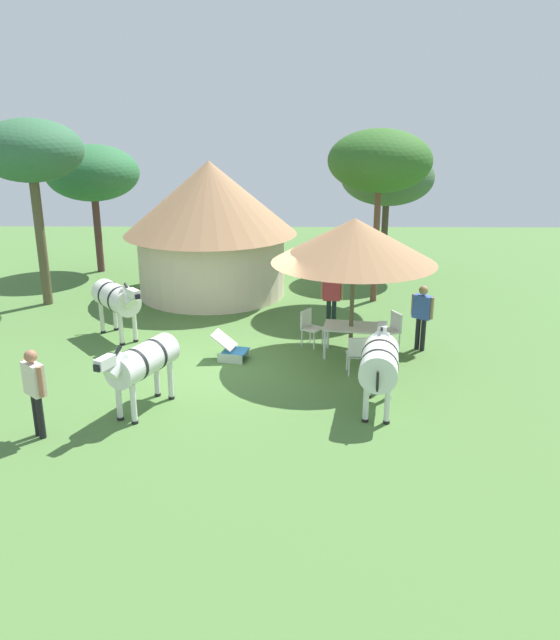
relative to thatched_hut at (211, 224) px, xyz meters
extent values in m
plane|color=#4D7538|center=(1.30, -5.86, -2.24)|extent=(36.00, 36.00, 0.00)
cylinder|color=beige|center=(0.00, 0.00, -1.27)|extent=(4.53, 4.53, 1.94)
cone|color=#A77B55|center=(0.00, 0.00, 0.80)|extent=(5.34, 5.34, 2.20)
cylinder|color=brown|center=(3.88, -5.29, -1.10)|extent=(0.10, 0.10, 2.26)
cone|color=#9F734D|center=(3.88, -5.29, 0.54)|extent=(3.79, 3.79, 1.02)
cube|color=silver|center=(3.88, -5.29, -1.52)|extent=(1.40, 1.03, 0.04)
cylinder|color=silver|center=(3.37, -4.85, -1.89)|extent=(0.06, 0.06, 0.70)
cylinder|color=silver|center=(4.51, -5.04, -1.89)|extent=(0.06, 0.06, 0.70)
cylinder|color=silver|center=(3.25, -5.54, -1.89)|extent=(0.06, 0.06, 0.70)
cylinder|color=silver|center=(4.39, -5.74, -1.89)|extent=(0.06, 0.06, 0.70)
cube|color=white|center=(3.91, -6.38, -1.79)|extent=(0.45, 0.43, 0.04)
cube|color=white|center=(3.92, -6.57, -1.56)|extent=(0.44, 0.05, 0.45)
cylinder|color=white|center=(3.72, -6.21, -2.01)|extent=(0.04, 0.04, 0.45)
cylinder|color=white|center=(4.10, -6.19, -2.01)|extent=(0.04, 0.04, 0.45)
cylinder|color=white|center=(3.73, -6.57, -2.01)|extent=(0.04, 0.04, 0.45)
cylinder|color=white|center=(4.11, -6.55, -2.01)|extent=(0.04, 0.04, 0.45)
cube|color=silver|center=(4.86, -4.83, -1.79)|extent=(0.57, 0.58, 0.04)
cube|color=silver|center=(5.03, -4.74, -1.56)|extent=(0.22, 0.41, 0.45)
cylinder|color=silver|center=(4.78, -5.07, -2.01)|extent=(0.04, 0.04, 0.45)
cylinder|color=silver|center=(4.62, -4.73, -2.01)|extent=(0.04, 0.04, 0.45)
cylinder|color=silver|center=(5.11, -4.92, -2.01)|extent=(0.04, 0.04, 0.45)
cylinder|color=silver|center=(4.94, -4.58, -2.01)|extent=(0.04, 0.04, 0.45)
cube|color=silver|center=(2.99, -4.66, -1.79)|extent=(0.60, 0.60, 0.04)
cube|color=silver|center=(2.84, -4.55, -1.56)|extent=(0.29, 0.38, 0.45)
cylinder|color=silver|center=(3.25, -4.61, -2.01)|extent=(0.04, 0.04, 0.45)
cylinder|color=silver|center=(3.03, -4.92, -2.01)|extent=(0.04, 0.04, 0.45)
cylinder|color=silver|center=(2.95, -4.40, -2.01)|extent=(0.04, 0.04, 0.45)
cylinder|color=silver|center=(2.73, -4.71, -2.01)|extent=(0.04, 0.04, 0.45)
cylinder|color=black|center=(5.55, -4.87, -1.83)|extent=(0.12, 0.12, 0.81)
cylinder|color=black|center=(5.66, -4.96, -1.83)|extent=(0.12, 0.12, 0.81)
cube|color=#3858B1|center=(5.61, -4.91, -1.14)|extent=(0.47, 0.43, 0.57)
cylinder|color=#9B7552|center=(5.41, -4.75, -1.12)|extent=(0.08, 0.08, 0.54)
cylinder|color=#9B7552|center=(5.80, -5.07, -1.12)|extent=(0.08, 0.08, 0.54)
sphere|color=#9B7552|center=(5.61, -4.91, -0.73)|extent=(0.22, 0.22, 0.22)
cylinder|color=black|center=(3.61, -3.44, -1.83)|extent=(0.12, 0.12, 0.82)
cylinder|color=black|center=(3.47, -3.43, -1.83)|extent=(0.12, 0.12, 0.82)
cube|color=#B93541|center=(3.54, -3.43, -1.13)|extent=(0.46, 0.26, 0.58)
cylinder|color=#A07956|center=(3.79, -3.46, -1.11)|extent=(0.09, 0.09, 0.54)
cylinder|color=#A07956|center=(3.29, -3.40, -1.11)|extent=(0.09, 0.09, 0.54)
sphere|color=#A07956|center=(3.54, -3.43, -0.71)|extent=(0.22, 0.22, 0.22)
cylinder|color=black|center=(-2.11, -9.28, -1.82)|extent=(0.12, 0.12, 0.83)
cylinder|color=black|center=(-2.00, -9.38, -1.82)|extent=(0.12, 0.12, 0.83)
cube|color=beige|center=(-2.05, -9.33, -1.11)|extent=(0.47, 0.45, 0.59)
cylinder|color=#A3684C|center=(-2.24, -9.16, -1.10)|extent=(0.09, 0.09, 0.55)
cylinder|color=#A3684C|center=(-1.86, -9.50, -1.10)|extent=(0.09, 0.09, 0.55)
sphere|color=#A3684C|center=(-2.05, -9.33, -0.69)|extent=(0.22, 0.22, 0.22)
cube|color=teal|center=(1.16, -5.61, -2.02)|extent=(0.66, 0.64, 0.03)
cube|color=silver|center=(0.89, -5.54, -1.78)|extent=(0.61, 0.62, 0.38)
cube|color=beige|center=(1.17, -5.34, -2.13)|extent=(0.60, 0.18, 0.22)
cube|color=beige|center=(1.05, -5.85, -2.13)|extent=(0.60, 0.18, 0.22)
cylinder|color=silver|center=(-1.97, -4.10, -1.17)|extent=(1.48, 1.60, 0.67)
cylinder|color=black|center=(-2.16, -3.87, -1.17)|extent=(0.58, 0.49, 0.69)
cylinder|color=black|center=(-1.79, -4.31, -1.17)|extent=(0.58, 0.49, 0.69)
cylinder|color=silver|center=(-1.49, -4.69, -0.99)|extent=(0.58, 0.61, 0.51)
cube|color=silver|center=(-1.31, -4.90, -0.83)|extent=(0.39, 0.42, 0.20)
cube|color=black|center=(-1.20, -5.04, -0.86)|extent=(0.17, 0.17, 0.12)
cube|color=black|center=(-1.49, -4.69, -0.79)|extent=(0.26, 0.31, 0.28)
cylinder|color=silver|center=(-1.46, -4.43, -1.83)|extent=(0.11, 0.11, 0.81)
cylinder|color=black|center=(-1.46, -4.43, -2.21)|extent=(0.13, 0.13, 0.06)
cylinder|color=silver|center=(-1.75, -4.66, -1.83)|extent=(0.11, 0.11, 0.81)
cylinder|color=black|center=(-1.75, -4.66, -2.21)|extent=(0.13, 0.13, 0.06)
cylinder|color=silver|center=(-2.18, -3.54, -1.83)|extent=(0.11, 0.11, 0.81)
cylinder|color=black|center=(-2.18, -3.54, -2.21)|extent=(0.13, 0.13, 0.06)
cylinder|color=silver|center=(-2.47, -3.77, -1.83)|extent=(0.11, 0.11, 0.81)
cylinder|color=black|center=(-2.47, -3.77, -2.21)|extent=(0.13, 0.13, 0.06)
cylinder|color=black|center=(-2.47, -3.48, -1.27)|extent=(0.19, 0.21, 0.53)
cylinder|color=silver|center=(-0.38, -8.21, -1.21)|extent=(1.22, 1.67, 0.62)
cylinder|color=black|center=(-0.25, -7.93, -1.21)|extent=(0.61, 0.34, 0.63)
cylinder|color=black|center=(-0.50, -8.47, -1.21)|extent=(0.61, 0.34, 0.63)
cylinder|color=silver|center=(-0.71, -8.91, -1.03)|extent=(0.48, 0.60, 0.49)
cube|color=silver|center=(-0.83, -9.17, -0.87)|extent=(0.33, 0.44, 0.20)
cube|color=black|center=(-0.90, -9.33, -0.90)|extent=(0.16, 0.16, 0.12)
cube|color=black|center=(-0.71, -8.91, -0.83)|extent=(0.19, 0.35, 0.28)
cylinder|color=silver|center=(-0.48, -8.82, -1.84)|extent=(0.11, 0.11, 0.80)
cylinder|color=black|center=(-0.48, -8.82, -2.21)|extent=(0.13, 0.13, 0.06)
cylinder|color=silver|center=(-0.78, -8.67, -1.84)|extent=(0.11, 0.11, 0.80)
cylinder|color=black|center=(-0.78, -8.67, -2.21)|extent=(0.13, 0.13, 0.06)
cylinder|color=silver|center=(0.02, -7.75, -1.84)|extent=(0.11, 0.11, 0.80)
cylinder|color=black|center=(0.02, -7.75, -2.21)|extent=(0.13, 0.13, 0.06)
cylinder|color=silver|center=(-0.28, -7.61, -1.84)|extent=(0.11, 0.11, 0.80)
cylinder|color=black|center=(-0.28, -7.61, -2.21)|extent=(0.13, 0.13, 0.06)
cylinder|color=black|center=(-0.03, -7.47, -1.31)|extent=(0.15, 0.23, 0.53)
cylinder|color=silver|center=(4.13, -8.20, -1.23)|extent=(0.95, 1.51, 0.72)
cylinder|color=black|center=(4.08, -8.48, -1.23)|extent=(0.73, 0.21, 0.73)
cylinder|color=black|center=(4.18, -7.95, -1.23)|extent=(0.73, 0.21, 0.73)
cylinder|color=silver|center=(4.26, -7.51, -1.05)|extent=(0.41, 0.60, 0.52)
cube|color=silver|center=(4.30, -7.23, -0.89)|extent=(0.25, 0.43, 0.20)
cube|color=black|center=(4.34, -7.06, -0.92)|extent=(0.14, 0.14, 0.12)
cube|color=black|center=(4.26, -7.51, -0.85)|extent=(0.10, 0.37, 0.28)
cylinder|color=silver|center=(4.03, -7.64, -1.87)|extent=(0.11, 0.11, 0.74)
cylinder|color=black|center=(4.03, -7.64, -2.21)|extent=(0.13, 0.13, 0.06)
cylinder|color=silver|center=(4.42, -7.71, -1.87)|extent=(0.11, 0.11, 0.74)
cylinder|color=black|center=(4.42, -7.71, -2.21)|extent=(0.13, 0.13, 0.06)
cylinder|color=silver|center=(3.84, -8.69, -1.87)|extent=(0.11, 0.11, 0.74)
cylinder|color=black|center=(3.84, -8.69, -2.21)|extent=(0.13, 0.13, 0.06)
cylinder|color=silver|center=(4.23, -8.76, -1.87)|extent=(0.11, 0.11, 0.74)
cylinder|color=black|center=(4.23, -8.76, -2.21)|extent=(0.13, 0.13, 0.06)
cylinder|color=black|center=(4.00, -8.94, -1.33)|extent=(0.09, 0.24, 0.53)
cylinder|color=#54322F|center=(-4.39, 2.91, -0.93)|extent=(0.26, 0.26, 2.62)
ellipsoid|color=#2B6639|center=(-4.39, 2.91, 1.26)|extent=(3.21, 3.21, 1.93)
cylinder|color=#44382A|center=(5.76, 2.54, -0.97)|extent=(0.23, 0.23, 2.53)
ellipsoid|color=#3A5B36|center=(5.76, 2.54, 1.16)|extent=(3.16, 3.16, 1.89)
cylinder|color=brown|center=(5.01, -0.73, -0.55)|extent=(0.19, 0.19, 3.37)
ellipsoid|color=#2E5F22|center=(5.01, -0.73, 1.95)|extent=(3.00, 3.00, 1.80)
cylinder|color=brown|center=(-4.86, -1.16, -0.39)|extent=(0.28, 0.28, 3.68)
ellipsoid|color=#31633E|center=(-4.86, -1.16, 2.26)|extent=(2.94, 2.94, 1.77)
camera|label=1|loc=(2.36, -19.45, 3.35)|focal=35.63mm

